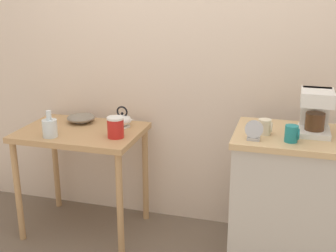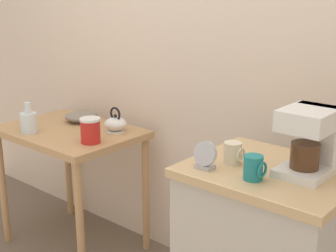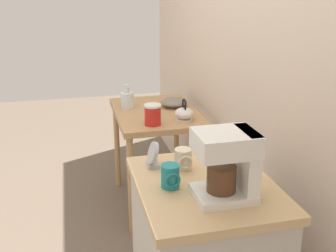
# 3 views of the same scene
# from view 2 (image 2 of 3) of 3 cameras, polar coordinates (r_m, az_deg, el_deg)

# --- Properties ---
(back_wall) EXTENTS (4.40, 0.10, 2.80)m
(back_wall) POSITION_cam_2_polar(r_m,az_deg,el_deg) (2.62, 5.23, 11.71)
(back_wall) COLOR beige
(back_wall) RESTS_ON ground_plane
(wooden_table) EXTENTS (0.84, 0.60, 0.78)m
(wooden_table) POSITION_cam_2_polar(r_m,az_deg,el_deg) (2.99, -11.47, -2.31)
(wooden_table) COLOR tan
(wooden_table) RESTS_ON ground_plane
(bowl_stoneware) EXTENTS (0.20, 0.20, 0.06)m
(bowl_stoneware) POSITION_cam_2_polar(r_m,az_deg,el_deg) (3.09, -10.25, 1.13)
(bowl_stoneware) COLOR gray
(bowl_stoneware) RESTS_ON wooden_table
(teakettle) EXTENTS (0.16, 0.13, 0.15)m
(teakettle) POSITION_cam_2_polar(r_m,az_deg,el_deg) (2.84, -6.21, 0.24)
(teakettle) COLOR white
(teakettle) RESTS_ON wooden_table
(glass_carafe_vase) EXTENTS (0.10, 0.10, 0.18)m
(glass_carafe_vase) POSITION_cam_2_polar(r_m,az_deg,el_deg) (2.93, -16.16, 0.48)
(glass_carafe_vase) COLOR silver
(glass_carafe_vase) RESTS_ON wooden_table
(canister_enamel) EXTENTS (0.11, 0.11, 0.14)m
(canister_enamel) POSITION_cam_2_polar(r_m,az_deg,el_deg) (2.66, -9.17, -0.51)
(canister_enamel) COLOR red
(canister_enamel) RESTS_ON wooden_table
(coffee_maker) EXTENTS (0.18, 0.22, 0.26)m
(coffee_maker) POSITION_cam_2_polar(r_m,az_deg,el_deg) (1.90, 16.44, -1.37)
(coffee_maker) COLOR white
(coffee_maker) RESTS_ON kitchen_counter
(mug_small_cream) EXTENTS (0.08, 0.07, 0.09)m
(mug_small_cream) POSITION_cam_2_polar(r_m,az_deg,el_deg) (1.97, 7.73, -3.20)
(mug_small_cream) COLOR beige
(mug_small_cream) RESTS_ON kitchen_counter
(mug_dark_teal) EXTENTS (0.08, 0.07, 0.09)m
(mug_dark_teal) POSITION_cam_2_polar(r_m,az_deg,el_deg) (1.82, 10.13, -4.90)
(mug_dark_teal) COLOR teal
(mug_dark_teal) RESTS_ON kitchen_counter
(table_clock) EXTENTS (0.10, 0.05, 0.11)m
(table_clock) POSITION_cam_2_polar(r_m,az_deg,el_deg) (1.90, 4.41, -3.62)
(table_clock) COLOR #B2B5BA
(table_clock) RESTS_ON kitchen_counter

